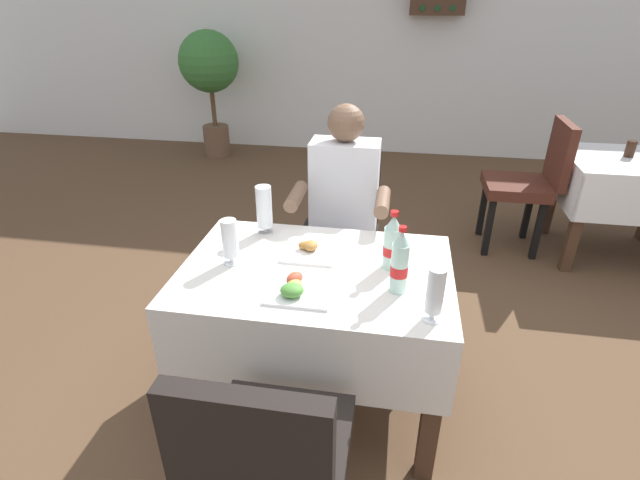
% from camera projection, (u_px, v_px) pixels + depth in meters
% --- Properties ---
extents(ground_plane, '(11.00, 11.00, 0.00)m').
position_uv_depth(ground_plane, '(346.00, 400.00, 2.30)').
color(ground_plane, brown).
extents(back_wall, '(11.00, 0.12, 3.01)m').
position_uv_depth(back_wall, '(395.00, 16.00, 5.19)').
color(back_wall, white).
rests_on(back_wall, ground).
extents(main_dining_table, '(1.12, 0.77, 0.74)m').
position_uv_depth(main_dining_table, '(316.00, 303.00, 2.05)').
color(main_dining_table, white).
rests_on(main_dining_table, ground).
extents(chair_far_diner_seat, '(0.44, 0.50, 0.97)m').
position_uv_depth(chair_far_diner_seat, '(340.00, 227.00, 2.73)').
color(chair_far_diner_seat, black).
rests_on(chair_far_diner_seat, ground).
extents(chair_near_camera_side, '(0.44, 0.50, 0.97)m').
position_uv_depth(chair_near_camera_side, '(269.00, 459.00, 1.38)').
color(chair_near_camera_side, black).
rests_on(chair_near_camera_side, ground).
extents(seated_diner_far, '(0.50, 0.46, 1.26)m').
position_uv_depth(seated_diner_far, '(343.00, 210.00, 2.56)').
color(seated_diner_far, '#282D42').
rests_on(seated_diner_far, ground).
extents(plate_near_camera, '(0.25, 0.25, 0.06)m').
position_uv_depth(plate_near_camera, '(297.00, 287.00, 1.80)').
color(plate_near_camera, white).
rests_on(plate_near_camera, main_dining_table).
extents(plate_far_diner, '(0.23, 0.23, 0.05)m').
position_uv_depth(plate_far_diner, '(310.00, 249.00, 2.08)').
color(plate_far_diner, white).
rests_on(plate_far_diner, main_dining_table).
extents(beer_glass_left, '(0.07, 0.07, 0.20)m').
position_uv_depth(beer_glass_left, '(230.00, 241.00, 1.95)').
color(beer_glass_left, white).
rests_on(beer_glass_left, main_dining_table).
extents(beer_glass_middle, '(0.07, 0.07, 0.21)m').
position_uv_depth(beer_glass_middle, '(435.00, 294.00, 1.61)').
color(beer_glass_middle, white).
rests_on(beer_glass_middle, main_dining_table).
extents(beer_glass_right, '(0.07, 0.07, 0.23)m').
position_uv_depth(beer_glass_right, '(264.00, 210.00, 2.20)').
color(beer_glass_right, white).
rests_on(beer_glass_right, main_dining_table).
extents(cola_bottle_primary, '(0.07, 0.07, 0.27)m').
position_uv_depth(cola_bottle_primary, '(400.00, 263.00, 1.77)').
color(cola_bottle_primary, silver).
rests_on(cola_bottle_primary, main_dining_table).
extents(cola_bottle_secondary, '(0.07, 0.07, 0.25)m').
position_uv_depth(cola_bottle_secondary, '(392.00, 244.00, 1.92)').
color(cola_bottle_secondary, silver).
rests_on(cola_bottle_secondary, main_dining_table).
extents(background_dining_table, '(0.86, 0.72, 0.74)m').
position_uv_depth(background_dining_table, '(626.00, 186.00, 3.33)').
color(background_dining_table, white).
rests_on(background_dining_table, ground).
extents(background_chair_left, '(0.50, 0.44, 0.97)m').
position_uv_depth(background_chair_left, '(531.00, 179.00, 3.42)').
color(background_chair_left, '#4C2319').
rests_on(background_chair_left, ground).
extents(background_table_tumbler, '(0.06, 0.06, 0.11)m').
position_uv_depth(background_table_tumbler, '(631.00, 149.00, 3.25)').
color(background_table_tumbler, black).
rests_on(background_table_tumbler, background_dining_table).
extents(potted_plant_corner, '(0.66, 0.66, 1.39)m').
position_uv_depth(potted_plant_corner, '(210.00, 70.00, 5.26)').
color(potted_plant_corner, brown).
rests_on(potted_plant_corner, ground).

